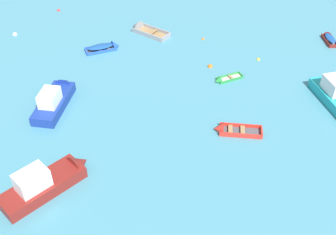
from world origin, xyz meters
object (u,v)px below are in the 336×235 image
object	(u,v)px
rowboat_grey_far_back	(142,29)
rowboat_blue_far_left	(107,47)
motor_launch_maroon_outer_right	(48,181)
rowboat_maroon_distant_center	(328,38)
mooring_buoy_far_field	(203,39)
mooring_buoy_central	(15,35)
mooring_buoy_outer_edge	(59,11)
rowboat_green_outer_left	(223,80)
rowboat_red_cluster_outer	(228,130)
motor_launch_deep_blue_midfield_left	(55,98)
mooring_buoy_trailing	(210,67)
mooring_buoy_midfield	(258,60)

from	to	relation	value
rowboat_grey_far_back	rowboat_blue_far_left	xyz separation A→B (m)	(-2.36, -4.42, 0.04)
rowboat_grey_far_back	motor_launch_maroon_outer_right	distance (m)	22.25
rowboat_maroon_distant_center	mooring_buoy_far_field	distance (m)	12.66
rowboat_blue_far_left	rowboat_maroon_distant_center	bearing A→B (deg)	17.91
rowboat_grey_far_back	motor_launch_maroon_outer_right	xyz separation A→B (m)	(-0.02, -22.24, 0.46)
mooring_buoy_central	motor_launch_maroon_outer_right	bearing A→B (deg)	-55.72
motor_launch_maroon_outer_right	mooring_buoy_outer_edge	world-z (taller)	motor_launch_maroon_outer_right
rowboat_blue_far_left	rowboat_green_outer_left	bearing A→B (deg)	-14.01
rowboat_red_cluster_outer	mooring_buoy_outer_edge	distance (m)	27.02
motor_launch_deep_blue_midfield_left	mooring_buoy_outer_edge	distance (m)	17.88
rowboat_blue_far_left	rowboat_red_cluster_outer	size ratio (longest dim) A/B	0.91
motor_launch_deep_blue_midfield_left	rowboat_red_cluster_outer	bearing A→B (deg)	-1.16
rowboat_green_outer_left	mooring_buoy_trailing	bearing A→B (deg)	124.36
rowboat_maroon_distant_center	rowboat_blue_far_left	bearing A→B (deg)	-162.09
mooring_buoy_far_field	mooring_buoy_outer_edge	xyz separation A→B (m)	(-17.12, 2.88, 0.00)
mooring_buoy_central	mooring_buoy_outer_edge	bearing A→B (deg)	72.38
rowboat_grey_far_back	mooring_buoy_far_field	bearing A→B (deg)	-2.59
rowboat_green_outer_left	mooring_buoy_trailing	xyz separation A→B (m)	(-1.42, 2.07, -0.12)
mooring_buoy_far_field	mooring_buoy_midfield	size ratio (longest dim) A/B	0.91
rowboat_grey_far_back	rowboat_red_cluster_outer	bearing A→B (deg)	-52.77
rowboat_blue_far_left	mooring_buoy_trailing	world-z (taller)	rowboat_blue_far_left
rowboat_green_outer_left	rowboat_red_cluster_outer	xyz separation A→B (m)	(1.27, -6.69, 0.06)
mooring_buoy_midfield	mooring_buoy_trailing	bearing A→B (deg)	-152.00
rowboat_red_cluster_outer	motor_launch_maroon_outer_right	bearing A→B (deg)	-142.51
rowboat_grey_far_back	rowboat_blue_far_left	bearing A→B (deg)	-118.06
motor_launch_deep_blue_midfield_left	rowboat_blue_far_left	distance (m)	9.40
rowboat_blue_far_left	motor_launch_maroon_outer_right	world-z (taller)	motor_launch_maroon_outer_right
motor_launch_deep_blue_midfield_left	rowboat_green_outer_left	distance (m)	14.33
mooring_buoy_far_field	mooring_buoy_central	bearing A→B (deg)	-169.78
rowboat_maroon_distant_center	rowboat_green_outer_left	size ratio (longest dim) A/B	1.12
rowboat_green_outer_left	rowboat_maroon_distant_center	bearing A→B (deg)	45.99
motor_launch_maroon_outer_right	mooring_buoy_central	xyz separation A→B (m)	(-12.61, 18.50, -0.68)
mooring_buoy_far_field	mooring_buoy_outer_edge	bearing A→B (deg)	170.46
motor_launch_deep_blue_midfield_left	rowboat_grey_far_back	bearing A→B (deg)	76.10
motor_launch_maroon_outer_right	mooring_buoy_central	bearing A→B (deg)	124.28
rowboat_grey_far_back	rowboat_green_outer_left	world-z (taller)	rowboat_grey_far_back
rowboat_grey_far_back	motor_launch_deep_blue_midfield_left	size ratio (longest dim) A/B	0.78
mooring_buoy_midfield	mooring_buoy_central	world-z (taller)	mooring_buoy_central
rowboat_red_cluster_outer	mooring_buoy_outer_edge	bearing A→B (deg)	142.02
rowboat_maroon_distant_center	rowboat_green_outer_left	world-z (taller)	rowboat_maroon_distant_center
rowboat_green_outer_left	rowboat_blue_far_left	xyz separation A→B (m)	(-11.76, 2.93, 0.14)
motor_launch_maroon_outer_right	motor_launch_deep_blue_midfield_left	bearing A→B (deg)	111.76
motor_launch_deep_blue_midfield_left	rowboat_green_outer_left	size ratio (longest dim) A/B	2.31
rowboat_red_cluster_outer	mooring_buoy_trailing	world-z (taller)	rowboat_red_cluster_outer
rowboat_grey_far_back	mooring_buoy_far_field	xyz separation A→B (m)	(6.49, -0.29, -0.22)
mooring_buoy_midfield	motor_launch_deep_blue_midfield_left	bearing A→B (deg)	-145.53
mooring_buoy_central	mooring_buoy_trailing	bearing A→B (deg)	-4.28
rowboat_green_outer_left	rowboat_red_cluster_outer	size ratio (longest dim) A/B	0.69
rowboat_grey_far_back	motor_launch_deep_blue_midfield_left	xyz separation A→B (m)	(-3.40, -13.76, 0.39)
motor_launch_maroon_outer_right	mooring_buoy_midfield	distance (m)	22.80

